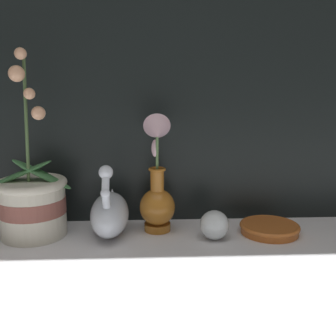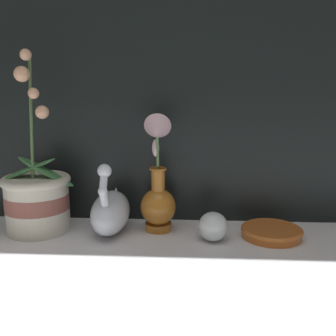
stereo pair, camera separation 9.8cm
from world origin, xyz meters
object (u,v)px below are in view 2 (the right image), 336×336
at_px(blue_vase, 158,192).
at_px(amber_dish, 272,231).
at_px(orchid_potted_plant, 37,197).
at_px(swan_figurine, 111,210).
at_px(glass_sphere, 213,227).

distance_m(blue_vase, amber_dish, 0.30).
relative_size(orchid_potted_plant, swan_figurine, 2.27).
xyz_separation_m(swan_figurine, blue_vase, (0.12, 0.01, 0.05)).
xyz_separation_m(orchid_potted_plant, glass_sphere, (0.45, -0.05, -0.05)).
bearing_deg(blue_vase, orchid_potted_plant, -177.48).
xyz_separation_m(orchid_potted_plant, amber_dish, (0.60, -0.01, -0.08)).
bearing_deg(swan_figurine, amber_dish, -1.97).
xyz_separation_m(glass_sphere, amber_dish, (0.15, 0.03, -0.02)).
relative_size(glass_sphere, amber_dish, 0.48).
xyz_separation_m(swan_figurine, amber_dish, (0.41, -0.01, -0.04)).
xyz_separation_m(orchid_potted_plant, blue_vase, (0.31, 0.01, 0.02)).
bearing_deg(swan_figurine, orchid_potted_plant, -179.98).
bearing_deg(amber_dish, blue_vase, 174.50).
height_order(orchid_potted_plant, glass_sphere, orchid_potted_plant).
bearing_deg(orchid_potted_plant, swan_figurine, 0.02).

